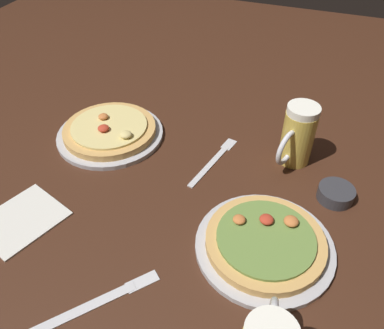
# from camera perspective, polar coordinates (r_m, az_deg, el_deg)

# --- Properties ---
(ground_plane) EXTENTS (2.40, 2.40, 0.03)m
(ground_plane) POSITION_cam_1_polar(r_m,az_deg,el_deg) (0.94, -0.00, -1.61)
(ground_plane) COLOR #3D2114
(pizza_plate_near) EXTENTS (0.27, 0.27, 0.05)m
(pizza_plate_near) POSITION_cam_1_polar(r_m,az_deg,el_deg) (0.78, 10.64, -11.22)
(pizza_plate_near) COLOR #B2B2B7
(pizza_plate_near) RESTS_ON ground_plane
(pizza_plate_far) EXTENTS (0.28, 0.28, 0.05)m
(pizza_plate_far) POSITION_cam_1_polar(r_m,az_deg,el_deg) (1.05, -11.93, 4.78)
(pizza_plate_far) COLOR #B2B2B7
(pizza_plate_far) RESTS_ON ground_plane
(beer_mug_dark) EXTENTS (0.08, 0.13, 0.15)m
(beer_mug_dark) POSITION_cam_1_polar(r_m,az_deg,el_deg) (0.94, 15.16, 4.09)
(beer_mug_dark) COLOR gold
(beer_mug_dark) RESTS_ON ground_plane
(ramekin_sauce) EXTENTS (0.08, 0.08, 0.03)m
(ramekin_sauce) POSITION_cam_1_polar(r_m,az_deg,el_deg) (0.91, 20.33, -4.02)
(ramekin_sauce) COLOR #333338
(ramekin_sauce) RESTS_ON ground_plane
(napkin_folded) EXTENTS (0.18, 0.19, 0.01)m
(napkin_folded) POSITION_cam_1_polar(r_m,az_deg,el_deg) (0.89, -23.73, -7.30)
(napkin_folded) COLOR silver
(napkin_folded) RESTS_ON ground_plane
(fork_left) EXTENTS (0.06, 0.21, 0.01)m
(fork_left) POSITION_cam_1_polar(r_m,az_deg,el_deg) (0.96, 3.25, 0.66)
(fork_left) COLOR silver
(fork_left) RESTS_ON ground_plane
(knife_right) EXTENTS (0.17, 0.19, 0.01)m
(knife_right) POSITION_cam_1_polar(r_m,az_deg,el_deg) (0.73, -13.82, -19.05)
(knife_right) COLOR silver
(knife_right) RESTS_ON ground_plane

